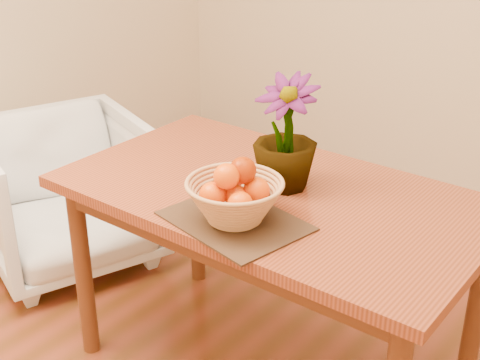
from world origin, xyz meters
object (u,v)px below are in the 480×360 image
Objects in this scene: wicker_basket at (235,202)px; armchair at (65,187)px; table at (272,214)px; potted_plant at (286,133)px.

armchair is (-1.24, 0.33, -0.44)m from wicker_basket.
table is 0.29m from wicker_basket.
armchair is at bearing 174.56° from potted_plant.
armchair is at bearing 176.28° from table.
potted_plant reaches higher than wicker_basket.
table is 0.28m from potted_plant.
armchair is (-1.22, 0.03, -0.56)m from potted_plant.
wicker_basket is 0.32m from potted_plant.
potted_plant reaches higher than table.
wicker_basket is (0.04, -0.25, 0.15)m from table.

